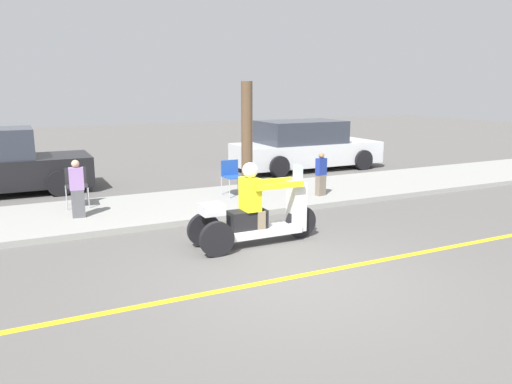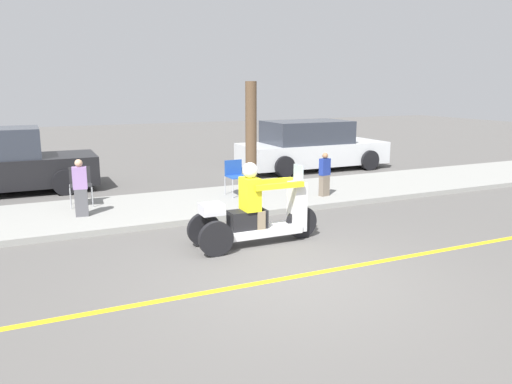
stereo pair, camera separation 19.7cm
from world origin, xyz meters
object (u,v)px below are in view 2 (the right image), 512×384
Objects in this scene: spectator_far_back at (325,175)px; parked_car_lot_far at (311,147)px; folding_chair_set_back at (80,182)px; folding_chair_curbside at (235,174)px; spectator_end_of_line at (80,189)px; tree_trunk at (251,136)px; motorcycle_trike at (256,215)px.

spectator_far_back is 4.56m from parked_car_lot_far.
folding_chair_set_back is at bearing 164.74° from spectator_far_back.
spectator_end_of_line is at bearing -171.06° from folding_chair_curbside.
tree_trunk reaches higher than spectator_far_back.
tree_trunk reaches higher than spectator_end_of_line.
motorcycle_trike reaches higher than spectator_far_back.
tree_trunk is (-3.23, -2.48, 0.71)m from parked_car_lot_far.
folding_chair_curbside is at bearing -141.70° from parked_car_lot_far.
folding_chair_set_back is at bearing 172.29° from folding_chair_curbside.
motorcycle_trike is 0.87× the size of tree_trunk.
spectator_far_back is 0.38× the size of tree_trunk.
folding_chair_set_back is 0.17× the size of parked_car_lot_far.
folding_chair_set_back is (-2.45, 3.77, 0.11)m from motorcycle_trike.
folding_chair_curbside is (3.53, 0.56, -0.05)m from spectator_end_of_line.
tree_trunk is at bearing -142.47° from parked_car_lot_far.
spectator_end_of_line is at bearing 132.81° from motorcycle_trike.
motorcycle_trike is 2.80× the size of folding_chair_set_back.
motorcycle_trike is 2.25× the size of spectator_far_back.
folding_chair_curbside is 4.98m from parked_car_lot_far.
spectator_far_back is at bearing -116.83° from parked_car_lot_far.
spectator_far_back is (2.84, 2.33, 0.10)m from motorcycle_trike.
spectator_end_of_line is 0.24× the size of parked_car_lot_far.
folding_chair_curbside is 1.22m from tree_trunk.
spectator_far_back is 1.24× the size of folding_chair_set_back.
tree_trunk is at bearing 15.39° from spectator_end_of_line.
folding_chair_set_back is at bearing 84.61° from spectator_end_of_line.
parked_car_lot_far is at bearing 38.30° from folding_chair_curbside.
spectator_end_of_line is 4.43m from tree_trunk.
parked_car_lot_far is at bearing 63.17° from spectator_far_back.
motorcycle_trike reaches higher than folding_chair_set_back.
spectator_far_back is at bearing -15.26° from folding_chair_set_back.
parked_car_lot_far is (7.34, 2.62, 0.11)m from folding_chair_set_back.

